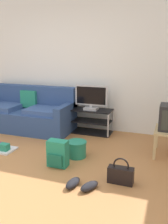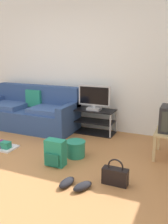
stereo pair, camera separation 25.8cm
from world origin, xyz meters
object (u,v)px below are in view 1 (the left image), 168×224
(handbag, at_px, (121,174))
(sneakers_pair, at_px, (81,185))
(cleaning_bucket, at_px, (77,148))
(flat_tv, at_px, (91,98))
(couch, at_px, (27,114))
(floor_tray, at_px, (2,148))
(tv_stand, at_px, (91,121))
(backpack, at_px, (58,154))

(handbag, height_order, sneakers_pair, handbag)
(cleaning_bucket, distance_m, sneakers_pair, 0.91)
(flat_tv, xyz_separation_m, sneakers_pair, (0.53, -1.99, -0.67))
(couch, bearing_deg, sneakers_pair, -43.53)
(floor_tray, bearing_deg, cleaning_bucket, 8.67)
(flat_tv, distance_m, sneakers_pair, 2.17)
(floor_tray, bearing_deg, tv_stand, 50.90)
(couch, xyz_separation_m, tv_stand, (1.36, 0.21, -0.09))
(couch, distance_m, cleaning_bucket, 1.81)
(tv_stand, distance_m, sneakers_pair, 2.09)
(handbag, relative_size, cleaning_bucket, 1.10)
(sneakers_pair, distance_m, floor_tray, 1.77)
(backpack, bearing_deg, handbag, -10.35)
(flat_tv, height_order, floor_tray, flat_tv)
(tv_stand, height_order, handbag, tv_stand)
(couch, xyz_separation_m, backpack, (1.37, -1.36, -0.14))
(handbag, relative_size, floor_tray, 0.79)
(floor_tray, bearing_deg, sneakers_pair, -20.91)
(backpack, xyz_separation_m, handbag, (0.94, -0.16, -0.07))
(couch, xyz_separation_m, cleaning_bucket, (1.51, -0.97, -0.19))
(flat_tv, distance_m, backpack, 1.64)
(tv_stand, xyz_separation_m, sneakers_pair, (0.53, -2.01, -0.19))
(backpack, distance_m, cleaning_bucket, 0.42)
(sneakers_pair, relative_size, floor_tray, 0.94)
(couch, height_order, flat_tv, flat_tv)
(handbag, xyz_separation_m, sneakers_pair, (-0.42, -0.28, -0.07))
(tv_stand, xyz_separation_m, handbag, (0.96, -1.73, -0.12))
(cleaning_bucket, relative_size, sneakers_pair, 0.76)
(flat_tv, distance_m, handbag, 2.05)
(couch, height_order, sneakers_pair, couch)
(floor_tray, bearing_deg, handbag, -9.62)
(backpack, xyz_separation_m, floor_tray, (-1.13, 0.19, -0.15))
(backpack, bearing_deg, couch, 134.42)
(tv_stand, height_order, backpack, tv_stand)
(handbag, distance_m, sneakers_pair, 0.51)
(cleaning_bucket, bearing_deg, flat_tv, 97.43)
(couch, height_order, handbag, couch)
(sneakers_pair, xyz_separation_m, floor_tray, (-1.65, 0.63, -0.00))
(flat_tv, relative_size, backpack, 1.67)
(tv_stand, xyz_separation_m, backpack, (0.01, -1.57, -0.05))
(tv_stand, bearing_deg, backpack, -89.51)
(tv_stand, distance_m, cleaning_bucket, 1.20)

